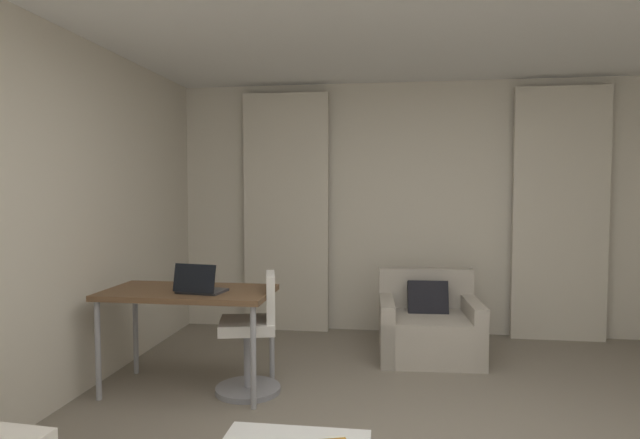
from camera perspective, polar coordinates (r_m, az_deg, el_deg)
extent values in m
cube|color=beige|center=(5.63, 10.44, 1.19)|extent=(5.12, 0.06, 2.60)
cube|color=beige|center=(5.61, -3.66, 0.72)|extent=(0.90, 0.06, 2.50)
cube|color=beige|center=(5.73, 24.36, 0.50)|extent=(0.90, 0.06, 2.50)
cube|color=#B2A899|center=(4.93, 11.61, -12.16)|extent=(0.91, 0.82, 0.38)
cube|color=#B2A899|center=(5.16, 11.26, -7.18)|extent=(0.88, 0.18, 0.37)
cube|color=#B2A899|center=(4.97, 16.01, -11.27)|extent=(0.16, 0.79, 0.52)
cube|color=#B2A899|center=(4.88, 7.14, -11.42)|extent=(0.16, 0.79, 0.52)
cube|color=black|center=(4.98, 11.49, -8.56)|extent=(0.37, 0.22, 0.37)
cube|color=brown|center=(4.09, -13.92, -7.60)|extent=(1.23, 0.65, 0.04)
cylinder|color=#99999E|center=(4.65, -19.17, -11.13)|extent=(0.04, 0.04, 0.71)
cylinder|color=#99999E|center=(4.26, -5.18, -12.26)|extent=(0.04, 0.04, 0.71)
cylinder|color=#99999E|center=(4.18, -22.72, -12.83)|extent=(0.04, 0.04, 0.71)
cylinder|color=#99999E|center=(3.75, -7.16, -14.47)|extent=(0.04, 0.04, 0.71)
cylinder|color=gray|center=(4.08, -7.75, -14.84)|extent=(0.06, 0.06, 0.46)
cylinder|color=gray|center=(4.15, -7.73, -17.59)|extent=(0.48, 0.48, 0.04)
cube|color=silver|center=(4.01, -7.78, -11.17)|extent=(0.48, 0.48, 0.08)
cube|color=silver|center=(3.96, -5.32, -8.22)|extent=(0.14, 0.36, 0.34)
cube|color=#2D2D33|center=(3.97, -12.51, -7.48)|extent=(0.35, 0.27, 0.02)
cube|color=black|center=(3.86, -13.34, -6.16)|extent=(0.32, 0.10, 0.20)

